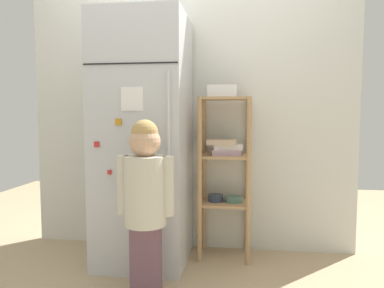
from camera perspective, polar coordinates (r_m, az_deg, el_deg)
The scene contains 6 objects.
ground_plane at distance 2.90m, azimuth -1.52°, elevation -18.05°, with size 6.00×6.00×0.00m, color tan.
kitchen_wall_back at distance 3.04m, azimuth -0.41°, elevation 5.62°, with size 2.70×0.03×2.34m, color silver.
refrigerator at distance 2.77m, azimuth -7.54°, elevation 0.50°, with size 0.65×0.68×1.84m.
child_standing at distance 2.25m, azimuth -7.29°, elevation -7.17°, with size 0.35×0.26×1.09m.
pantry_shelf_unit at distance 2.85m, azimuth 5.18°, elevation -3.13°, with size 0.40×0.32×1.25m.
fruit_bin at distance 2.84m, azimuth 5.04°, elevation 8.02°, with size 0.22×0.19×0.09m.
Camera 1 is at (0.44, -2.64, 1.12)m, focal length 34.14 mm.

